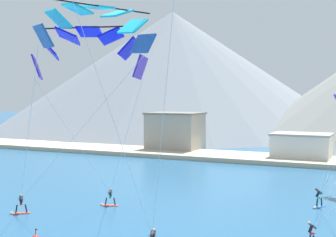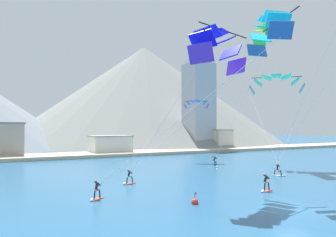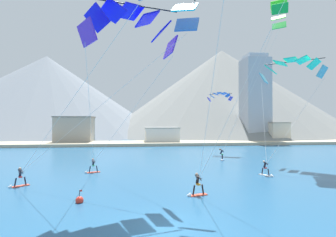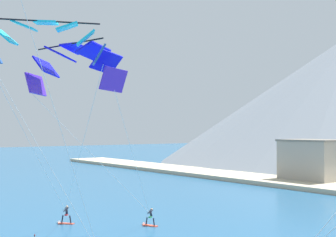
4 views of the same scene
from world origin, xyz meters
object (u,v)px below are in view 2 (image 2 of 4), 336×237
object	(u,v)px
race_marker_buoy	(195,202)
kitesurfer_far_left	(279,172)
kitesurfer_near_lead	(96,194)
parafoil_kite_distant_high_outer	(197,103)
kitesurfer_near_trail	(265,186)
parafoil_kite_far_left	(276,82)
kitesurfer_far_right	(215,163)
parafoil_kite_mid_center	(217,46)
kitesurfer_mid_center	(128,180)
parafoil_kite_far_right	(265,32)
parafoil_kite_near_lead	(268,30)

from	to	relation	value
race_marker_buoy	kitesurfer_far_left	bearing A→B (deg)	22.17
kitesurfer_near_lead	parafoil_kite_distant_high_outer	xyz separation A→B (m)	(25.22, 21.85, 9.97)
kitesurfer_near_lead	kitesurfer_near_trail	xyz separation A→B (m)	(15.00, -4.42, 0.05)
parafoil_kite_far_left	parafoil_kite_distant_high_outer	bearing A→B (deg)	112.41
kitesurfer_far_right	parafoil_kite_mid_center	world-z (taller)	parafoil_kite_mid_center
kitesurfer_mid_center	kitesurfer_far_right	size ratio (longest dim) A/B	0.98
kitesurfer_near_trail	kitesurfer_far_right	world-z (taller)	kitesurfer_far_right
kitesurfer_far_right	parafoil_kite_mid_center	size ratio (longest dim) A/B	0.13
kitesurfer_far_right	parafoil_kite_far_right	size ratio (longest dim) A/B	0.09
kitesurfer_near_trail	kitesurfer_mid_center	xyz separation A→B (m)	(-9.71, 10.20, -0.10)
parafoil_kite_distant_high_outer	race_marker_buoy	bearing A→B (deg)	-124.72
parafoil_kite_far_right	race_marker_buoy	distance (m)	34.69
kitesurfer_mid_center	parafoil_kite_far_left	world-z (taller)	parafoil_kite_far_left
kitesurfer_near_trail	kitesurfer_far_left	world-z (taller)	kitesurfer_near_trail
kitesurfer_far_left	parafoil_kite_mid_center	bearing A→B (deg)	-158.30
kitesurfer_far_right	parafoil_kite_far_left	bearing A→B (deg)	-31.87
kitesurfer_far_left	kitesurfer_mid_center	bearing A→B (deg)	168.39
kitesurfer_far_right	parafoil_kite_distant_high_outer	size ratio (longest dim) A/B	0.41
kitesurfer_near_trail	parafoil_kite_near_lead	bearing A→B (deg)	-130.26
kitesurfer_near_lead	kitesurfer_far_left	distance (m)	24.10
parafoil_kite_near_lead	parafoil_kite_far_right	distance (m)	24.71
kitesurfer_near_trail	parafoil_kite_far_left	world-z (taller)	parafoil_kite_far_left
parafoil_kite_mid_center	kitesurfer_mid_center	bearing A→B (deg)	116.45
kitesurfer_near_lead	kitesurfer_mid_center	bearing A→B (deg)	47.52
kitesurfer_near_trail	kitesurfer_mid_center	bearing A→B (deg)	133.61
kitesurfer_near_trail	race_marker_buoy	size ratio (longest dim) A/B	1.75
kitesurfer_near_lead	kitesurfer_far_left	world-z (taller)	kitesurfer_near_lead
kitesurfer_mid_center	kitesurfer_far_left	xyz separation A→B (m)	(18.73, -3.85, 0.04)
parafoil_kite_near_lead	parafoil_kite_mid_center	bearing A→B (deg)	130.92
parafoil_kite_near_lead	parafoil_kite_distant_high_outer	world-z (taller)	parafoil_kite_near_lead
parafoil_kite_far_left	race_marker_buoy	world-z (taller)	parafoil_kite_far_left
kitesurfer_near_lead	kitesurfer_far_right	world-z (taller)	kitesurfer_far_right
kitesurfer_near_trail	kitesurfer_far_left	bearing A→B (deg)	35.13
kitesurfer_near_trail	parafoil_kite_far_right	xyz separation A→B (m)	(14.81, 14.19, 20.39)
race_marker_buoy	kitesurfer_mid_center	bearing A→B (deg)	95.97
parafoil_kite_mid_center	parafoil_kite_far_left	size ratio (longest dim) A/B	1.05
kitesurfer_near_trail	kitesurfer_far_left	distance (m)	11.03
kitesurfer_near_trail	parafoil_kite_mid_center	size ratio (longest dim) A/B	0.13
kitesurfer_far_left	parafoil_kite_mid_center	size ratio (longest dim) A/B	0.13
kitesurfer_near_lead	kitesurfer_near_trail	world-z (taller)	kitesurfer_near_trail
kitesurfer_near_lead	kitesurfer_mid_center	size ratio (longest dim) A/B	0.98
kitesurfer_near_trail	parafoil_kite_mid_center	xyz separation A→B (m)	(-5.02, 0.76, 12.79)
kitesurfer_far_right	parafoil_kite_mid_center	bearing A→B (deg)	-127.06
kitesurfer_near_trail	kitesurfer_far_right	bearing A→B (deg)	66.24
parafoil_kite_near_lead	parafoil_kite_distant_high_outer	bearing A→B (deg)	66.77
kitesurfer_far_left	kitesurfer_far_right	size ratio (longest dim) A/B	0.97
race_marker_buoy	parafoil_kite_far_right	bearing A→B (deg)	32.70
parafoil_kite_mid_center	race_marker_buoy	xyz separation A→B (m)	(-3.54, -1.58, -13.19)
kitesurfer_far_right	kitesurfer_near_lead	bearing A→B (deg)	-149.70
kitesurfer_mid_center	parafoil_kite_distant_high_outer	size ratio (longest dim) A/B	0.41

